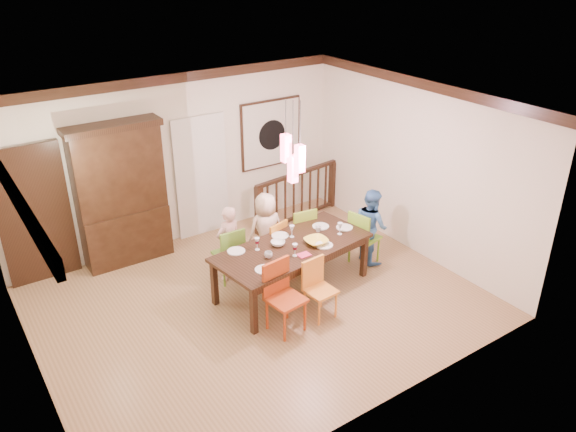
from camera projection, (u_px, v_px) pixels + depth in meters
floor at (259, 302)px, 8.21m from camera, size 6.00×6.00×0.00m
ceiling at (254, 107)px, 6.94m from camera, size 6.00×6.00×0.00m
wall_back at (180, 160)px, 9.44m from camera, size 6.00×0.00×6.00m
wall_left at (20, 280)px, 6.06m from camera, size 0.00×5.00×5.00m
wall_right at (415, 168)px, 9.09m from camera, size 0.00×5.00×5.00m
crown_molding at (254, 114)px, 6.98m from camera, size 6.00×5.00×0.16m
panel_door at (35, 217)px, 8.37m from camera, size 1.04×0.07×2.24m
white_doorway at (201, 178)px, 9.76m from camera, size 0.97×0.05×2.22m
painting at (271, 134)px, 10.25m from camera, size 1.25×0.06×1.25m
pendant_cluster at (293, 158)px, 7.61m from camera, size 0.27×0.21×1.14m
dining_table at (292, 250)px, 8.23m from camera, size 2.47×1.36×0.75m
chair_far_left at (228, 249)px, 8.57m from camera, size 0.42×0.42×0.90m
chair_far_mid at (270, 241)px, 8.87m from camera, size 0.48×0.48×0.86m
chair_far_right at (299, 228)px, 9.18m from camera, size 0.46×0.46×0.92m
chair_near_left at (286, 294)px, 7.39m from camera, size 0.50×0.50×0.99m
chair_near_mid at (321, 286)px, 7.70m from camera, size 0.41×0.41×0.85m
chair_end_right at (365, 233)px, 9.04m from camera, size 0.49×0.49×0.92m
china_hutch at (121, 194)px, 8.85m from camera, size 1.47×0.46×2.32m
balustrade at (298, 195)px, 10.48m from camera, size 2.00×0.34×0.96m
person_far_left at (229, 243)px, 8.56m from camera, size 0.49×0.37×1.22m
person_far_mid at (266, 231)px, 8.88m from camera, size 0.64×0.43×1.26m
person_end_right at (371, 225)px, 9.07m from camera, size 0.56×0.67×1.25m
serving_bowl at (316, 241)px, 8.23m from camera, size 0.35×0.35×0.08m
small_bowl at (278, 243)px, 8.20m from camera, size 0.26×0.26×0.07m
cup_left at (268, 255)px, 7.87m from camera, size 0.14×0.14×0.09m
cup_right at (318, 229)px, 8.59m from camera, size 0.11×0.11×0.09m
plate_far_left at (236, 251)px, 8.04m from camera, size 0.26×0.26×0.01m
plate_far_mid at (280, 236)px, 8.47m from camera, size 0.26×0.26×0.01m
plate_far_right at (321, 226)px, 8.75m from camera, size 0.26×0.26×0.01m
plate_near_left at (264, 270)px, 7.58m from camera, size 0.26×0.26×0.01m
plate_near_mid at (324, 245)px, 8.20m from camera, size 0.26×0.26×0.01m
plate_end_right at (344, 227)px, 8.71m from camera, size 0.26×0.26×0.01m
wine_glass_a at (257, 244)px, 8.05m from camera, size 0.08×0.08×0.19m
wine_glass_b at (292, 231)px, 8.41m from camera, size 0.08×0.08×0.19m
wine_glass_c at (295, 250)px, 7.89m from camera, size 0.08×0.08×0.19m
wine_glass_d at (340, 229)px, 8.49m from camera, size 0.08×0.08×0.19m
napkin at (304, 255)px, 7.94m from camera, size 0.18×0.14×0.01m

